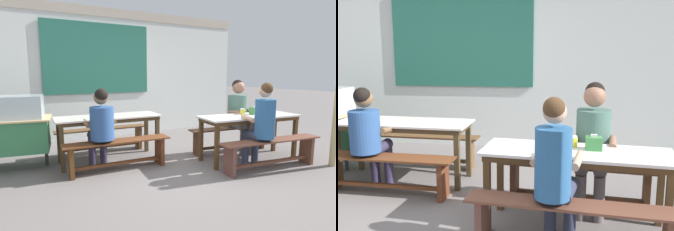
% 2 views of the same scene
% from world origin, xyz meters
% --- Properties ---
extents(ground_plane, '(40.00, 40.00, 0.00)m').
position_xyz_m(ground_plane, '(0.00, 0.00, 0.00)').
color(ground_plane, slate).
extents(backdrop_wall, '(6.35, 0.23, 2.88)m').
position_xyz_m(backdrop_wall, '(-0.02, 2.81, 1.51)').
color(backdrop_wall, silver).
rests_on(backdrop_wall, ground_plane).
extents(dining_table_far, '(1.72, 0.71, 0.76)m').
position_xyz_m(dining_table_far, '(-0.89, 0.97, 0.68)').
color(dining_table_far, silver).
rests_on(dining_table_far, ground_plane).
extents(dining_table_near, '(1.79, 0.79, 0.76)m').
position_xyz_m(dining_table_near, '(1.19, -0.12, 0.68)').
color(dining_table_near, silver).
rests_on(dining_table_near, ground_plane).
extents(bench_far_back, '(1.67, 0.35, 0.46)m').
position_xyz_m(bench_far_back, '(-0.86, 1.50, 0.30)').
color(bench_far_back, brown).
rests_on(bench_far_back, ground_plane).
extents(bench_far_front, '(1.62, 0.38, 0.46)m').
position_xyz_m(bench_far_front, '(-0.91, 0.44, 0.30)').
color(bench_far_front, brown).
rests_on(bench_far_front, ground_plane).
extents(bench_near_back, '(1.65, 0.44, 0.46)m').
position_xyz_m(bench_near_back, '(1.25, 0.40, 0.30)').
color(bench_near_back, '#503220').
rests_on(bench_near_back, ground_plane).
extents(bench_near_front, '(1.76, 0.47, 0.46)m').
position_xyz_m(bench_near_front, '(1.13, -0.64, 0.30)').
color(bench_near_front, brown).
rests_on(bench_near_front, ground_plane).
extents(person_left_back_turned, '(0.46, 0.58, 1.24)m').
position_xyz_m(person_left_back_turned, '(-1.14, 0.52, 0.71)').
color(person_left_back_turned, '#342C48').
rests_on(person_left_back_turned, ground_plane).
extents(person_right_near_table, '(0.50, 0.57, 1.34)m').
position_xyz_m(person_right_near_table, '(1.38, 0.33, 0.77)').
color(person_right_near_table, '#665C5D').
rests_on(person_right_near_table, ground_plane).
extents(person_near_front, '(0.46, 0.55, 1.32)m').
position_xyz_m(person_near_front, '(1.00, -0.55, 0.74)').
color(person_near_front, '#343A53').
rests_on(person_near_front, ground_plane).
extents(tissue_box, '(0.14, 0.11, 0.15)m').
position_xyz_m(tissue_box, '(1.35, -0.07, 0.82)').
color(tissue_box, '#3E8844').
rests_on(tissue_box, dining_table_near).
extents(condiment_jar, '(0.08, 0.08, 0.10)m').
position_xyz_m(condiment_jar, '(1.17, 0.02, 0.81)').
color(condiment_jar, yellow).
rests_on(condiment_jar, dining_table_near).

